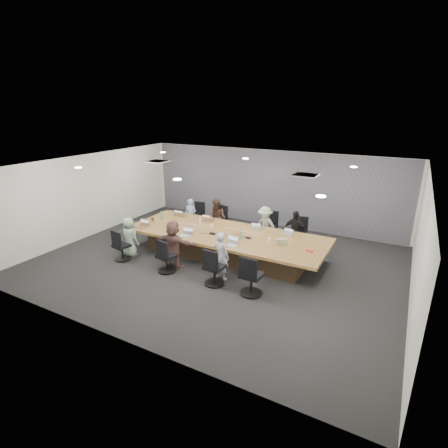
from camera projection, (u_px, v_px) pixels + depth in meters
The scene contains 41 objects.
floor at pixel (217, 262), 10.19m from camera, with size 10.00×8.00×0.00m, color black.
ceiling at pixel (217, 166), 9.29m from camera, with size 10.00×8.00×0.00m, color white.
wall_back at pixel (270, 188), 13.07m from camera, with size 10.00×2.80×0.00m, color silver.
wall_front at pixel (110, 274), 6.41m from camera, with size 10.00×2.80×0.00m, color silver.
wall_left at pixel (91, 195), 11.99m from camera, with size 8.00×2.80×0.00m, color silver.
wall_right at pixel (420, 250), 7.49m from camera, with size 8.00×2.80×0.00m, color silver.
curtain at pixel (269, 188), 13.00m from camera, with size 9.80×0.04×2.80m, color slate.
conference_table at pixel (226, 243), 10.48m from camera, with size 6.00×2.20×0.74m.
chair_0 at pixel (196, 219), 12.87m from camera, with size 0.49×0.49×0.73m, color black, non-canonical shape.
chair_1 at pixel (222, 223), 12.38m from camera, with size 0.49×0.49×0.73m, color black, non-canonical shape.
chair_2 at pixel (269, 230), 11.57m from camera, with size 0.57×0.57×0.84m, color black, non-canonical shape.
chair_3 at pixel (297, 236), 11.14m from camera, with size 0.51×0.51×0.76m, color black, non-canonical shape.
chair_4 at pixel (122, 248), 10.22m from camera, with size 0.50×0.50×0.74m, color black, non-canonical shape.
chair_5 at pixel (166, 259), 9.48m from camera, with size 0.52×0.52×0.77m, color black, non-canonical shape.
chair_6 at pixel (214, 270), 8.80m from camera, with size 0.55×0.55×0.81m, color black, non-canonical shape.
chair_7 at pixel (251, 278), 8.33m from camera, with size 0.57×0.57×0.85m, color black, non-canonical shape.
person_0 at pixel (191, 215), 12.51m from camera, with size 0.43×0.28×1.18m, color #92A5D6.
laptop_0 at pixel (182, 215), 12.00m from camera, with size 0.35×0.24×0.02m, color #8C6647.
person_1 at pixel (217, 218), 11.99m from camera, with size 0.64×0.50×1.32m, color #3B291E.
laptop_1 at pixel (209, 220), 11.50m from camera, with size 0.29×0.20×0.02m, color #8C6647.
person_2 at pixel (265, 226), 11.20m from camera, with size 0.84×0.48×1.30m, color #9FAC9C.
laptop_2 at pixel (258, 228), 10.71m from camera, with size 0.29×0.20×0.02m, color #B2B2B7.
person_3 at pixel (295, 231), 10.76m from camera, with size 0.76×0.32×1.30m, color black.
laptop_3 at pixel (289, 234), 10.27m from camera, with size 0.28×0.19×0.02m, color #B2B2B7.
person_4 at pixel (129, 237), 10.44m from camera, with size 0.59×0.38×1.20m, color #8DAB93.
laptop_4 at pixel (141, 227), 10.85m from camera, with size 0.35×0.24×0.02m, color #8C6647.
person_5 at pixel (174, 244), 9.68m from camera, with size 1.28×0.41×1.38m, color brown.
laptop_5 at pixel (185, 236), 10.11m from camera, with size 0.33×0.23×0.02m, color #B2B2B7.
person_6 at pixel (221, 256), 9.01m from camera, with size 0.47×0.31×1.30m, color #A5A6B5.
laptop_6 at pixel (231, 245), 9.44m from camera, with size 0.33×0.23×0.02m, color #B2B2B7.
bottle_green_left at pixel (162, 215), 11.65m from camera, with size 0.07×0.07×0.24m, color #4C9968.
bottle_green_right at pixel (241, 235), 9.86m from camera, with size 0.07×0.07×0.24m, color #4C9968.
bottle_clear at pixel (200, 221), 11.11m from camera, with size 0.06×0.06×0.21m, color silver.
cup_white_far at pixel (212, 226), 10.83m from camera, with size 0.08×0.08×0.10m, color white.
cup_white_near at pixel (269, 240), 9.71m from camera, with size 0.08×0.08×0.10m, color white.
mug_brown at pixel (153, 219), 11.44m from camera, with size 0.10×0.10×0.12m, color brown.
mic_left at pixel (212, 233), 10.28m from camera, with size 0.17×0.11×0.03m, color black.
mic_right at pixel (248, 238), 9.96m from camera, with size 0.15×0.10×0.03m, color black.
stapler at pixel (223, 235), 10.13m from camera, with size 0.15×0.04×0.06m, color black.
canvas_bag at pixel (282, 241), 9.52m from camera, with size 0.28×0.17×0.15m, color gray.
snack_packet at pixel (310, 251), 9.06m from camera, with size 0.17×0.12×0.04m, color red.
Camera 1 is at (4.59, -8.08, 4.35)m, focal length 28.00 mm.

